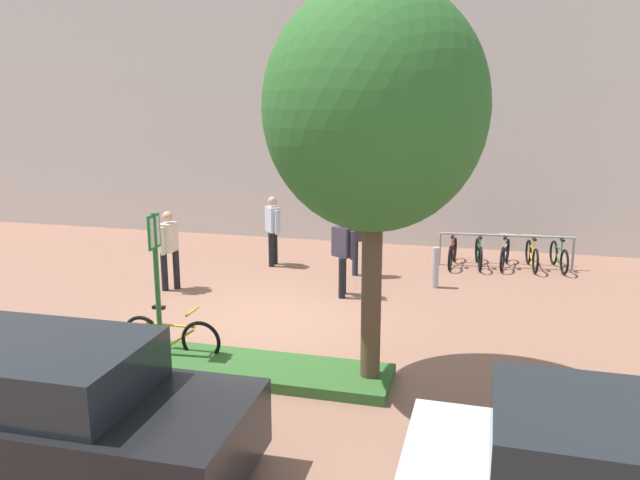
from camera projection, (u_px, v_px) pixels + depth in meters
ground_plane at (275, 320)px, 11.66m from camera, size 60.00×60.00×0.00m
building_facade at (356, 64)px, 17.52m from camera, size 28.00×1.20×10.00m
planter_strip at (167, 359)px, 9.69m from camera, size 7.00×1.10×0.16m
tree_sidewalk at (375, 110)px, 8.13m from camera, size 2.96×2.96×5.54m
parking_sign_post at (156, 267)px, 9.38m from camera, size 0.08×0.36×2.39m
bike_at_sign at (171, 337)px, 9.86m from camera, size 1.68×0.42×0.86m
bike_rack_cluster at (505, 254)px, 15.23m from camera, size 3.20×1.82×0.83m
bollard_steel at (435, 267)px, 13.57m from camera, size 0.16×0.16×0.90m
person_suited_navy at (360, 235)px, 14.33m from camera, size 0.56×0.39×1.72m
person_shirt_blue at (169, 245)px, 13.30m from camera, size 0.33×0.61×1.72m
person_shirt_white at (273, 226)px, 15.28m from camera, size 0.44×0.48×1.72m
person_suited_dark at (343, 250)px, 12.87m from camera, size 0.54×0.43×1.72m
car_black_suv at (49, 412)px, 6.67m from camera, size 4.33×2.08×1.54m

